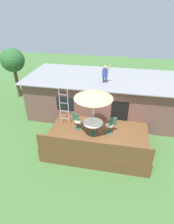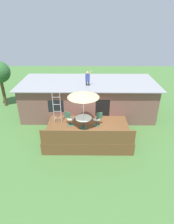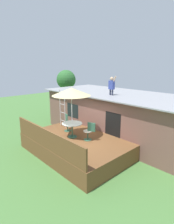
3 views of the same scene
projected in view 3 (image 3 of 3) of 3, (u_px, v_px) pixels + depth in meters
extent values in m
plane|color=#477538|center=(77.00, 152.00, 9.52)|extent=(40.00, 40.00, 0.00)
cube|color=brown|center=(120.00, 115.00, 11.57)|extent=(10.00, 4.00, 2.64)
cube|color=#99999E|center=(121.00, 94.00, 11.23)|extent=(10.50, 4.50, 0.06)
cube|color=black|center=(73.00, 111.00, 11.80)|extent=(1.10, 0.03, 0.90)
cube|color=black|center=(113.00, 131.00, 9.59)|extent=(1.00, 0.03, 2.00)
cube|color=brown|center=(76.00, 145.00, 9.42)|extent=(5.36, 3.54, 0.80)
cube|color=brown|center=(46.00, 139.00, 8.07)|extent=(5.26, 0.08, 0.90)
cylinder|color=#33664C|center=(72.00, 137.00, 9.47)|extent=(0.48, 0.48, 0.03)
cylinder|color=#33664C|center=(72.00, 130.00, 9.39)|extent=(0.07, 0.07, 0.71)
cylinder|color=#999E93|center=(72.00, 123.00, 9.30)|extent=(1.04, 1.04, 0.03)
cylinder|color=silver|center=(72.00, 114.00, 9.18)|extent=(0.04, 0.04, 2.40)
cone|color=beige|center=(71.00, 92.00, 8.89)|extent=(1.90, 1.90, 0.38)
cylinder|color=silver|center=(60.00, 108.00, 11.05)|extent=(0.04, 0.04, 2.20)
cylinder|color=silver|center=(65.00, 109.00, 10.71)|extent=(0.04, 0.04, 2.20)
cylinder|color=silver|center=(63.00, 121.00, 11.07)|extent=(0.48, 0.03, 0.03)
cylinder|color=silver|center=(63.00, 113.00, 10.95)|extent=(0.48, 0.03, 0.03)
cylinder|color=silver|center=(62.00, 104.00, 10.82)|extent=(0.48, 0.03, 0.03)
cylinder|color=silver|center=(62.00, 96.00, 10.70)|extent=(0.48, 0.03, 0.03)
cylinder|color=#33384C|center=(110.00, 92.00, 10.67)|extent=(0.10, 0.10, 0.34)
cylinder|color=#33384C|center=(112.00, 92.00, 10.56)|extent=(0.10, 0.10, 0.34)
cube|color=#384799|center=(112.00, 85.00, 10.51)|extent=(0.32, 0.20, 0.50)
sphere|color=tan|center=(112.00, 79.00, 10.42)|extent=(0.20, 0.20, 0.20)
cylinder|color=tan|center=(114.00, 80.00, 10.31)|extent=(0.26, 0.08, 0.44)
cylinder|color=#33664C|center=(68.00, 131.00, 10.33)|extent=(0.40, 0.40, 0.02)
cylinder|color=#33664C|center=(68.00, 127.00, 10.28)|extent=(0.06, 0.06, 0.44)
cylinder|color=#A59E8C|center=(68.00, 123.00, 10.22)|extent=(0.44, 0.44, 0.04)
cube|color=#33664C|center=(67.00, 118.00, 10.34)|extent=(0.38, 0.19, 0.44)
cylinder|color=#33664C|center=(88.00, 140.00, 9.10)|extent=(0.40, 0.40, 0.02)
cylinder|color=#33664C|center=(88.00, 136.00, 9.04)|extent=(0.06, 0.06, 0.44)
cylinder|color=#A59E8C|center=(88.00, 131.00, 8.99)|extent=(0.44, 0.44, 0.04)
cube|color=#33664C|center=(91.00, 127.00, 8.84)|extent=(0.39, 0.18, 0.44)
cylinder|color=brown|center=(67.00, 97.00, 17.72)|extent=(0.26, 0.26, 2.70)
sphere|color=#2D662D|center=(66.00, 80.00, 17.30)|extent=(1.80, 1.80, 1.80)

